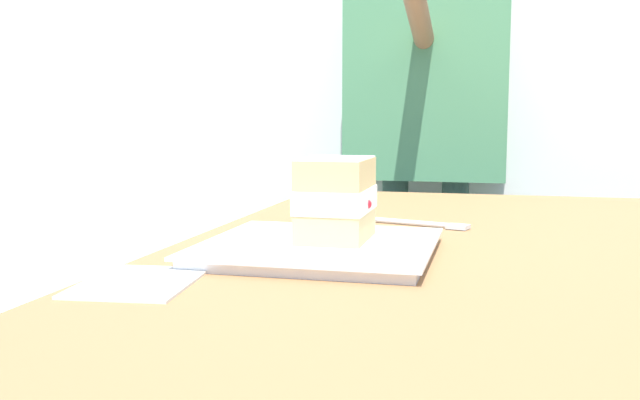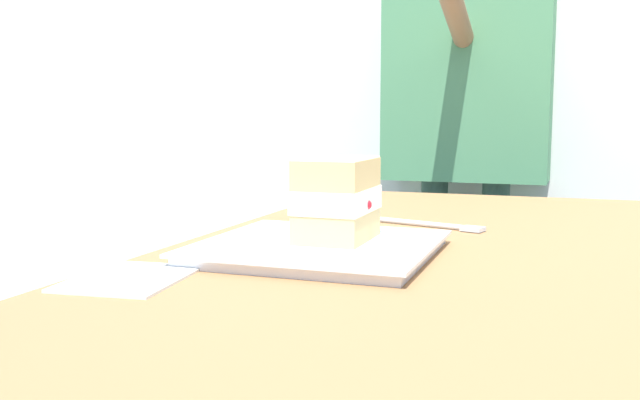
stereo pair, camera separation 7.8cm
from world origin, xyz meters
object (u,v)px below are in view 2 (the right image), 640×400
at_px(cake_slice, 337,199).
at_px(diner_person, 467,84).
at_px(dessert_fork, 436,225).
at_px(paper_napkin, 130,278).
at_px(patio_table, 609,395).
at_px(dessert_plate, 320,248).

xyz_separation_m(cake_slice, diner_person, (1.05, -0.00, 0.18)).
height_order(dessert_fork, diner_person, diner_person).
relative_size(paper_napkin, diner_person, 0.10).
bearing_deg(dessert_fork, patio_table, -147.41).
bearing_deg(cake_slice, diner_person, -0.14).
xyz_separation_m(cake_slice, paper_napkin, (-0.20, 0.15, -0.06)).
xyz_separation_m(dessert_fork, paper_napkin, (-0.43, 0.23, -0.00)).
bearing_deg(paper_napkin, diner_person, -6.96).
xyz_separation_m(dessert_plate, cake_slice, (0.02, -0.02, 0.06)).
bearing_deg(dessert_plate, dessert_fork, -20.68).
distance_m(dessert_plate, paper_napkin, 0.23).
bearing_deg(dessert_fork, paper_napkin, 151.93).
distance_m(cake_slice, dessert_fork, 0.25).
bearing_deg(patio_table, dessert_plate, 72.09).
bearing_deg(paper_napkin, dessert_fork, -28.07).
height_order(cake_slice, diner_person, diner_person).
distance_m(dessert_plate, dessert_fork, 0.26).
height_order(patio_table, cake_slice, cake_slice).
height_order(dessert_fork, paper_napkin, dessert_fork).
xyz_separation_m(patio_table, paper_napkin, (-0.08, 0.45, 0.09)).
xyz_separation_m(dessert_fork, diner_person, (0.83, 0.07, 0.24)).
xyz_separation_m(paper_napkin, diner_person, (1.25, -0.15, 0.24)).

